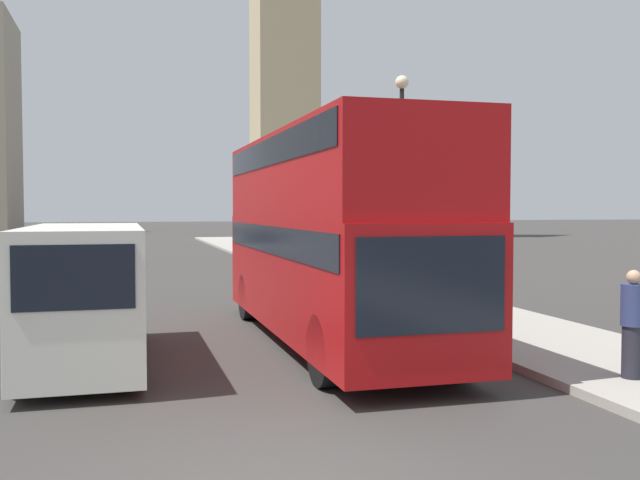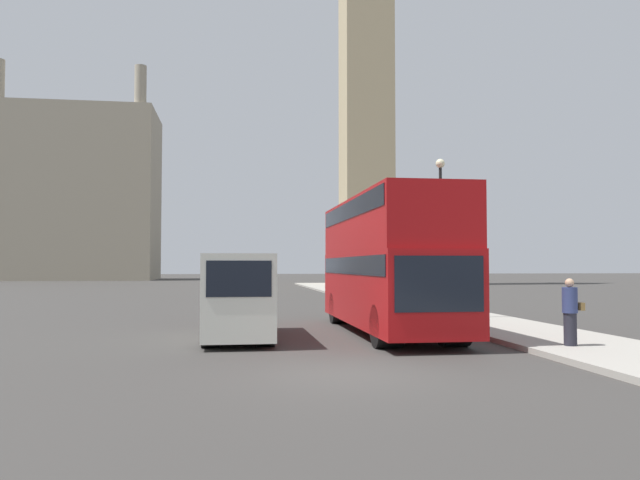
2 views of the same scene
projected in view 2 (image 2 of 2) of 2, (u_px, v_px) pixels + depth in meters
ground_plane at (348, 374)px, 12.59m from camera, size 300.00×300.00×0.00m
clock_tower at (366, 12)px, 71.16m from camera, size 5.82×5.99×60.80m
building_block_distant at (79, 195)px, 95.37m from camera, size 23.13×14.34×31.53m
red_double_decker_bus at (387, 258)px, 20.24m from camera, size 2.60×10.20×4.34m
white_van at (238, 294)px, 18.53m from camera, size 1.97×5.78×2.50m
pedestrian at (570, 312)px, 15.85m from camera, size 0.54×0.38×1.71m
street_lamp at (441, 214)px, 24.38m from camera, size 0.36×0.36×6.22m
parked_sedan at (223, 287)px, 42.08m from camera, size 1.85×4.76×1.56m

